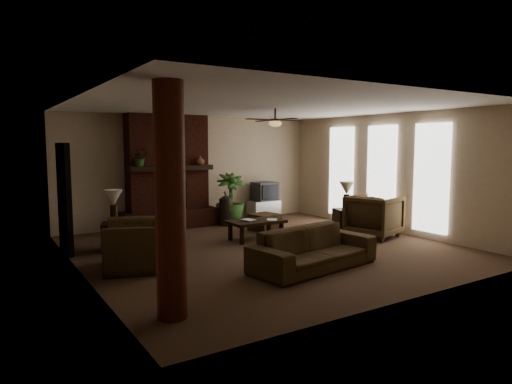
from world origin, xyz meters
TOP-DOWN VIEW (x-y plane):
  - room_shell at (0.00, 0.00)m, footprint 7.00×7.00m
  - fireplace at (-0.80, 3.22)m, footprint 2.40×0.70m
  - windows at (3.45, 0.20)m, footprint 0.08×3.65m
  - log_column at (-2.95, -2.40)m, footprint 0.36×0.36m
  - doorway at (-3.44, 1.80)m, footprint 0.10×1.00m
  - ceiling_fan at (0.40, 0.30)m, footprint 1.35×1.35m
  - sofa at (-0.14, -1.62)m, footprint 2.38×1.01m
  - armchair_left at (-2.60, -0.03)m, footprint 1.14×1.41m
  - armchair_right at (2.65, -0.35)m, footprint 1.19×1.23m
  - coffee_table at (0.26, 0.82)m, footprint 1.20×0.70m
  - ottoman at (1.02, 1.62)m, footprint 0.69×0.69m
  - tv_stand at (1.99, 3.15)m, footprint 0.86×0.51m
  - tv at (2.03, 3.14)m, footprint 0.67×0.56m
  - floor_vase at (0.53, 2.68)m, footprint 0.34×0.34m
  - floor_plant at (0.72, 2.80)m, footprint 0.99×1.45m
  - side_table_left at (-2.60, 1.43)m, footprint 0.63×0.63m
  - lamp_left at (-2.62, 1.42)m, footprint 0.45×0.45m
  - side_table_right at (2.53, 0.42)m, footprint 0.64×0.64m
  - lamp_right at (2.56, 0.44)m, footprint 0.43×0.43m
  - mantel_plant at (-1.59, 2.95)m, footprint 0.49×0.52m
  - mantel_vase at (-0.06, 2.93)m, footprint 0.24×0.25m
  - book_a at (-0.01, 0.83)m, footprint 0.22×0.07m
  - book_b at (0.46, 0.67)m, footprint 0.19×0.14m

SIDE VIEW (x-z plane):
  - ottoman at x=1.02m, z-range 0.00..0.40m
  - tv_stand at x=1.99m, z-range 0.00..0.50m
  - side_table_left at x=-2.60m, z-range 0.00..0.55m
  - side_table_right at x=2.53m, z-range 0.00..0.55m
  - coffee_table at x=0.26m, z-range 0.16..0.59m
  - floor_plant at x=0.72m, z-range 0.00..0.75m
  - floor_vase at x=0.53m, z-range 0.05..0.82m
  - sofa at x=-0.14m, z-range 0.00..0.90m
  - armchair_right at x=2.65m, z-range 0.00..1.05m
  - armchair_left at x=-2.60m, z-range 0.00..1.06m
  - book_a at x=-0.01m, z-range 0.43..0.72m
  - book_b at x=0.46m, z-range 0.43..0.72m
  - tv at x=2.03m, z-range 0.50..1.02m
  - lamp_left at x=-2.62m, z-range 0.68..1.33m
  - lamp_right at x=2.56m, z-range 0.68..1.33m
  - doorway at x=-3.44m, z-range 0.00..2.10m
  - fireplace at x=-0.80m, z-range -0.24..2.56m
  - windows at x=3.45m, z-range 0.17..2.53m
  - log_column at x=-2.95m, z-range 0.00..2.80m
  - room_shell at x=0.00m, z-range -2.10..4.90m
  - mantel_vase at x=-0.06m, z-range 1.56..1.78m
  - mantel_plant at x=-1.59m, z-range 1.56..1.89m
  - ceiling_fan at x=0.40m, z-range 2.34..2.72m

